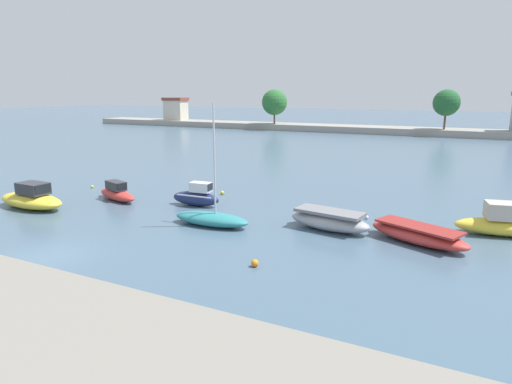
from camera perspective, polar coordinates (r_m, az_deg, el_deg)
name	(u,v)px	position (r m, az deg, el deg)	size (l,w,h in m)	color
ground_plane	(43,258)	(23.17, -26.03, -7.72)	(400.00, 400.00, 0.00)	#476075
moored_boat_0	(32,199)	(33.13, -27.28, -0.80)	(5.65, 2.42, 1.77)	yellow
moored_boat_1	(117,193)	(33.23, -17.71, -0.14)	(4.49, 2.50, 1.38)	#C63833
moored_boat_2	(197,197)	(30.28, -7.77, -0.61)	(3.58, 1.35, 1.67)	navy
moored_boat_3	(211,218)	(25.76, -5.86, -3.45)	(4.82, 1.88, 7.08)	teal
moored_boat_4	(329,221)	(25.15, 9.56, -3.70)	(5.02, 2.49, 1.13)	#9E9EA3
moored_boat_5	(418,235)	(24.20, 20.41, -5.24)	(5.66, 3.74, 0.93)	#C63833
moored_boat_6	(503,224)	(27.43, 29.56, -3.65)	(5.22, 2.72, 1.82)	yellow
mooring_buoy_0	(92,187)	(38.19, -20.63, 0.67)	(0.24, 0.24, 0.24)	yellow
mooring_buoy_2	(222,193)	(33.54, -4.43, -0.09)	(0.29, 0.29, 0.29)	yellow
mooring_buoy_3	(255,263)	(19.79, -0.16, -9.27)	(0.35, 0.35, 0.35)	orange
mooring_buoy_4	(366,217)	(27.82, 14.24, -3.20)	(0.25, 0.25, 0.25)	white
distant_shoreline	(394,123)	(87.64, 17.65, 8.63)	(135.18, 7.74, 8.38)	gray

